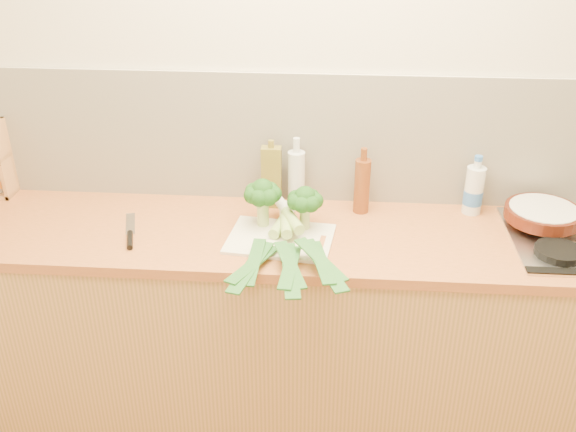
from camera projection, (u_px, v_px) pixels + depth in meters
name	position (u px, v px, depth m)	size (l,w,h in m)	color
room_shell	(321.00, 139.00, 2.60)	(3.50, 3.50, 3.50)	beige
counter	(315.00, 326.00, 2.68)	(3.20, 0.62, 0.90)	tan
chopping_board	(280.00, 239.00, 2.41)	(0.39, 0.29, 0.01)	beige
broccoli_left	(263.00, 194.00, 2.44)	(0.14, 0.15, 0.19)	#ACC573
broccoli_right	(305.00, 201.00, 2.42)	(0.14, 0.14, 0.17)	#ACC573
leek_front	(271.00, 237.00, 2.36)	(0.20, 0.62, 0.04)	white
leek_mid	(287.00, 236.00, 2.34)	(0.14, 0.66, 0.04)	white
leek_back	(299.00, 229.00, 2.34)	(0.30, 0.66, 0.04)	white
chefs_knife	(130.00, 236.00, 2.43)	(0.11, 0.29, 0.02)	silver
skillet	(544.00, 214.00, 2.47)	(0.41, 0.29, 0.05)	#47170B
oil_tin	(272.00, 177.00, 2.61)	(0.08, 0.05, 0.29)	olive
glass_bottle	(296.00, 178.00, 2.62)	(0.07, 0.07, 0.30)	silver
amber_bottle	(362.00, 185.00, 2.57)	(0.06, 0.06, 0.28)	brown
water_bottle	(474.00, 191.00, 2.57)	(0.08, 0.08, 0.23)	silver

